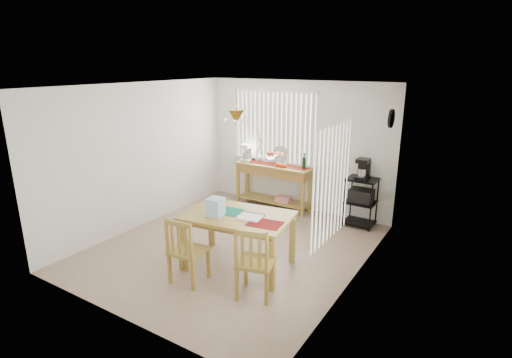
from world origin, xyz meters
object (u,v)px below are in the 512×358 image
Objects in this scene: wire_cart at (361,197)px; chair_left at (187,251)px; dining_table at (238,221)px; cart_items at (363,169)px; sideboard at (274,175)px; chair_right at (255,263)px.

wire_cart is 3.49m from chair_left.
dining_table is 1.73× the size of chair_left.
chair_left is (-1.37, -3.22, -0.61)m from cart_items.
sideboard is 1.85m from wire_cart.
sideboard is at bearing 179.82° from wire_cart.
sideboard reaches higher than dining_table.
cart_items is (0.00, 0.01, 0.54)m from wire_cart.
wire_cart is at bearing 82.43° from chair_right.
chair_right is (0.97, 0.19, 0.01)m from chair_left.
chair_right is at bearing 11.04° from chair_left.
chair_left is at bearing -114.07° from dining_table.
cart_items is at bearing 66.85° from chair_left.
cart_items is 0.38× the size of chair_right.
wire_cart is 0.93× the size of chair_right.
cart_items is 3.55m from chair_left.
cart_items is at bearing 67.13° from dining_table.
chair_left is 0.99m from chair_right.
chair_left is (-0.33, -0.75, -0.26)m from dining_table.
sideboard is 2.59m from dining_table.
dining_table is at bearing -112.95° from wire_cart.
wire_cart is at bearing -90.00° from cart_items.
chair_right is (0.64, -0.56, -0.24)m from dining_table.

